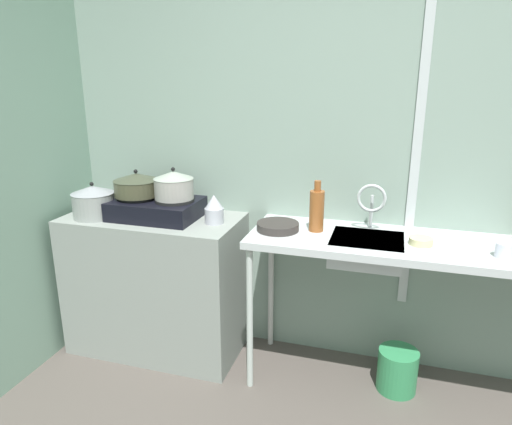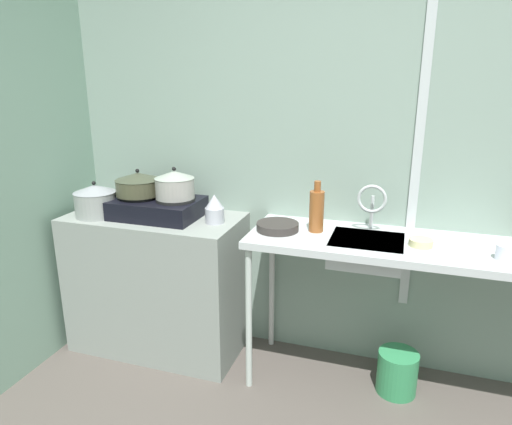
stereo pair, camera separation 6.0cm
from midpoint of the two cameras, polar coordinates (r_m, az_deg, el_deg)
wall_back at (r=2.72m, az=18.13°, el=8.87°), size 4.81×0.10×2.78m
wall_metal_strip at (r=2.65m, az=20.42°, el=11.51°), size 0.05×0.01×2.22m
counter_concrete at (r=3.05m, az=-11.48°, el=-8.46°), size 1.07×0.53×0.89m
counter_sink at (r=2.55m, az=19.92°, el=-5.04°), size 1.77×0.53×0.89m
stove at (r=2.86m, az=-11.46°, el=0.66°), size 0.52×0.36×0.13m
pot_on_left_burner at (r=2.88m, az=-13.77°, el=3.48°), size 0.27×0.27×0.16m
pot_on_right_burner at (r=2.76m, az=-9.39°, el=3.44°), size 0.23×0.23×0.19m
pot_beside_stove at (r=2.96m, az=-18.66°, el=1.42°), size 0.25×0.25×0.22m
percolator at (r=2.69m, az=-4.51°, el=0.43°), size 0.11×0.11×0.17m
sink_basin at (r=2.53m, az=14.11°, el=-4.58°), size 0.38×0.33×0.13m
faucet at (r=2.59m, az=14.77°, el=1.39°), size 0.16×0.09×0.27m
frying_pan at (r=2.57m, az=3.35°, el=-1.75°), size 0.24×0.24×0.04m
cup_by_rack at (r=2.47m, az=28.99°, el=-4.35°), size 0.08×0.08×0.07m
small_bowl_on_drainboard at (r=2.49m, az=20.35°, el=-3.51°), size 0.12×0.12×0.04m
bottle_by_sink at (r=2.55m, az=8.17°, el=0.27°), size 0.08×0.08×0.28m
bucket_on_floor at (r=2.85m, az=17.65°, el=-18.29°), size 0.22×0.22×0.25m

